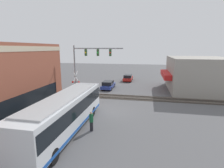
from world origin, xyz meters
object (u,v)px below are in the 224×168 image
Objects in this scene: crossing_signal at (76,82)px; pedestrian_near_bus at (91,121)px; city_bus at (66,112)px; parked_car_red at (128,78)px; parked_car_blue at (108,85)px.

crossing_signal is 2.20× the size of pedestrian_near_bus.
city_bus reaches higher than parked_car_red.
parked_car_red is at bearing -17.52° from parked_car_blue.
parked_car_blue is at bearing 7.45° from pedestrian_near_bus.
pedestrian_near_bus is (0.49, -2.07, -0.87)m from city_bus.
city_bus reaches higher than pedestrian_near_bus.
parked_car_blue is (16.35, -0.00, -1.11)m from city_bus.
crossing_signal is at bearing 18.03° from city_bus.
parked_car_red is at bearing -1.25° from pedestrian_near_bus.
city_bus is at bearing -161.97° from crossing_signal.
parked_car_blue is 2.54× the size of pedestrian_near_bus.
crossing_signal is (9.85, 3.21, 0.54)m from city_bus.
parked_car_blue is at bearing -26.25° from crossing_signal.
city_bus is 2.58× the size of parked_car_red.
crossing_signal reaches higher than pedestrian_near_bus.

